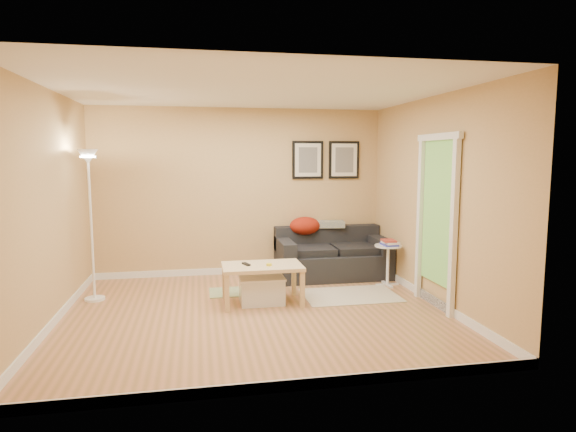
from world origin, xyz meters
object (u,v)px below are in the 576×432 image
at_px(coffee_table, 262,284).
at_px(storage_bin, 262,290).
at_px(floor_lamp, 91,230).
at_px(side_table, 388,265).
at_px(sofa, 333,253).
at_px(book_stack, 389,242).

height_order(coffee_table, storage_bin, coffee_table).
bearing_deg(floor_lamp, side_table, -0.28).
relative_size(sofa, coffee_table, 1.70).
bearing_deg(coffee_table, side_table, 15.91).
xyz_separation_m(coffee_table, floor_lamp, (-2.13, 0.54, 0.68)).
bearing_deg(storage_bin, floor_lamp, 165.84).
distance_m(book_stack, floor_lamp, 4.04).
xyz_separation_m(sofa, coffee_table, (-1.25, -1.17, -0.13)).
xyz_separation_m(coffee_table, storage_bin, (-0.01, 0.01, -0.08)).
xyz_separation_m(storage_bin, floor_lamp, (-2.12, 0.53, 0.75)).
height_order(storage_bin, side_table, side_table).
bearing_deg(storage_bin, coffee_table, -56.34).
relative_size(coffee_table, floor_lamp, 0.51).
relative_size(storage_bin, side_table, 0.96).
xyz_separation_m(storage_bin, book_stack, (1.91, 0.50, 0.46)).
height_order(sofa, floor_lamp, floor_lamp).
height_order(coffee_table, book_stack, book_stack).
distance_m(sofa, storage_bin, 1.73).
xyz_separation_m(sofa, floor_lamp, (-3.38, -0.63, 0.55)).
height_order(storage_bin, floor_lamp, floor_lamp).
bearing_deg(floor_lamp, sofa, 10.56).
relative_size(coffee_table, side_table, 1.69).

